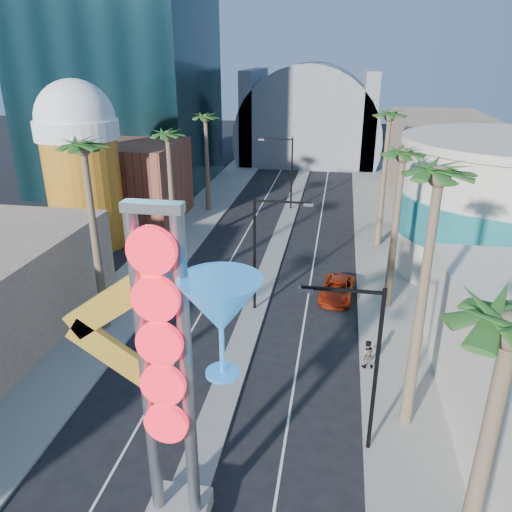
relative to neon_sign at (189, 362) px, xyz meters
The scene contains 21 objects.
sidewalk_west 34.43m from the neon_sign, 107.85° to the left, with size 5.00×100.00×0.15m, color gray.
sidewalk_east 33.97m from the neon_sign, 74.84° to the left, with size 5.00×100.00×0.15m, color gray.
median 35.79m from the neon_sign, 91.33° to the left, with size 1.60×84.00×0.15m, color gray.
brick_filler_west 39.01m from the neon_sign, 115.64° to the left, with size 10.00×10.00×8.00m, color brown.
filler_east 47.58m from the neon_sign, 71.37° to the left, with size 10.00×20.00×10.00m, color #967460.
beer_mug 32.39m from the neon_sign, 123.38° to the left, with size 7.00×7.00×14.50m.
turquoise_building 32.10m from the neon_sign, 57.56° to the left, with size 16.60×16.60×10.60m.
canopy 69.11m from the neon_sign, 90.68° to the left, with size 22.00×16.00×22.00m.
neon_sign is the anchor object (origin of this frame).
streetlight_0 17.21m from the neon_sign, 90.90° to the left, with size 3.79×0.25×8.00m.
streetlight_1 41.13m from the neon_sign, 91.90° to the left, with size 3.79×0.25×8.00m.
streetlight_2 8.15m from the neon_sign, 40.46° to the left, with size 3.45×0.25×8.00m.
palm_1 16.70m from the neon_sign, 126.98° to the left, with size 2.40×2.40×12.70m.
palm_2 28.85m from the neon_sign, 109.95° to the left, with size 2.40×2.40×11.20m.
palm_3 40.31m from the neon_sign, 104.11° to the left, with size 2.40×2.40×11.20m.
palm_4 9.23m from the neon_sign, 19.89° to the right, with size 2.40×2.40×12.20m.
palm_5 11.50m from the neon_sign, 40.70° to the left, with size 2.40×2.40×13.20m.
palm_6 20.89m from the neon_sign, 66.74° to the left, with size 2.40×2.40×11.70m.
palm_7 32.29m from the neon_sign, 75.23° to the left, with size 2.40×2.40×12.70m.
red_pickup 21.47m from the neon_sign, 76.58° to the left, with size 2.22×4.81×1.34m, color #B82D0E.
pedestrian_b 14.45m from the neon_sign, 60.08° to the left, with size 0.81×0.63×1.67m, color gray.
Camera 1 is at (5.18, -9.93, 16.48)m, focal length 35.00 mm.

